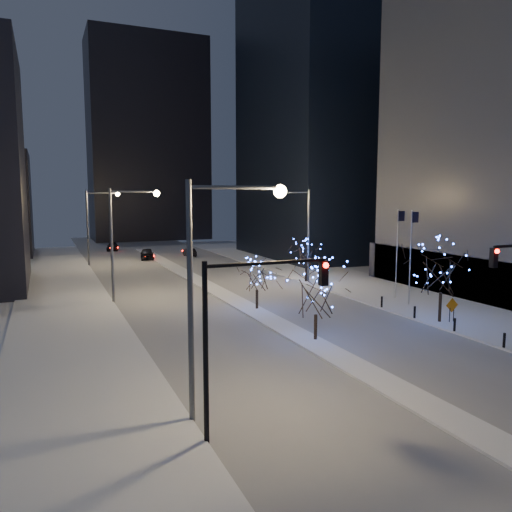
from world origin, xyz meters
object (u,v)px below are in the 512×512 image
car_far (113,247)px  street_lamp_w_mid (124,229)px  street_lamp_w_near (215,266)px  holiday_tree_plaza_far (306,255)px  car_mid (190,252)px  traffic_signal_west (245,317)px  construction_sign (452,307)px  holiday_tree_median_far (257,276)px  street_lamp_w_far (96,217)px  street_lamp_east (301,223)px  holiday_tree_plaza_near (442,269)px  holiday_tree_median_near (316,291)px  car_near (147,254)px

car_far → street_lamp_w_mid: bearing=-85.7°
street_lamp_w_near → holiday_tree_plaza_far: (19.44, 27.58, -3.49)m
car_mid → holiday_tree_plaza_far: bearing=102.4°
street_lamp_w_near → traffic_signal_west: 2.70m
car_mid → construction_sign: bearing=99.7°
holiday_tree_median_far → holiday_tree_plaza_far: bearing=44.7°
street_lamp_w_far → car_far: bearing=76.8°
street_lamp_east → holiday_tree_plaza_near: street_lamp_east is taller
holiday_tree_plaza_near → traffic_signal_west: bearing=-151.9°
street_lamp_w_mid → street_lamp_east: same height
street_lamp_w_far → holiday_tree_median_near: size_ratio=1.99×
street_lamp_east → car_near: bearing=113.9°
car_far → holiday_tree_plaza_far: size_ratio=1.01×
holiday_tree_plaza_far → street_lamp_w_near: bearing=-125.2°
street_lamp_w_far → car_mid: (14.13, 5.05, -5.87)m
street_lamp_w_near → holiday_tree_plaza_far: bearing=54.8°
street_lamp_w_far → holiday_tree_median_far: street_lamp_w_far is taller
street_lamp_w_far → holiday_tree_plaza_far: bearing=-49.1°
street_lamp_w_near → traffic_signal_west: street_lamp_w_near is taller
street_lamp_east → traffic_signal_west: bearing=-121.7°
car_near → car_far: bearing=111.7°
street_lamp_w_near → car_near: size_ratio=2.13×
holiday_tree_plaza_far → construction_sign: size_ratio=2.51×
street_lamp_w_far → construction_sign: street_lamp_w_far is taller
traffic_signal_west → construction_sign: (20.39, 10.07, -3.54)m
car_near → street_lamp_w_mid: bearing=-95.4°
street_lamp_w_mid → holiday_tree_plaza_far: size_ratio=2.24×
street_lamp_w_near → holiday_tree_plaza_near: (20.12, 8.45, -2.42)m
car_mid → car_far: 16.45m
street_lamp_w_far → car_far: street_lamp_w_far is taller
street_lamp_east → holiday_tree_plaza_near: (1.10, -19.55, -2.37)m
street_lamp_w_mid → holiday_tree_median_near: street_lamp_w_mid is taller
street_lamp_w_far → holiday_tree_plaza_far: (19.44, -22.42, -3.49)m
street_lamp_w_far → holiday_tree_plaza_near: (20.12, -41.55, -2.42)m
construction_sign → holiday_tree_plaza_far: bearing=96.8°
street_lamp_w_mid → car_mid: bearing=64.8°
street_lamp_east → car_far: (-14.76, 40.21, -5.80)m
street_lamp_w_far → holiday_tree_median_far: size_ratio=2.42×
car_far → holiday_tree_median_near: (5.18, -60.14, 2.66)m
car_far → holiday_tree_plaza_near: 61.92m
street_lamp_w_near → holiday_tree_plaza_near: size_ratio=1.61×
traffic_signal_west → car_near: size_ratio=1.49×
traffic_signal_west → car_near: 56.70m
street_lamp_w_mid → holiday_tree_median_far: (9.44, -7.33, -3.64)m
holiday_tree_median_near → car_far: bearing=94.9°
holiday_tree_plaza_far → car_far: bearing=110.5°
traffic_signal_west → holiday_tree_plaza_near: traffic_signal_west is taller
street_lamp_w_mid → street_lamp_w_near: bearing=-90.0°
street_lamp_w_near → holiday_tree_median_far: street_lamp_w_near is taller
car_near → holiday_tree_median_near: holiday_tree_median_near is taller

